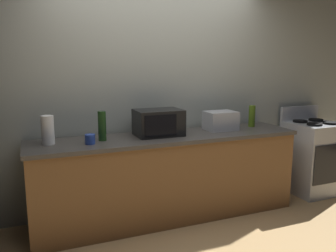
{
  "coord_description": "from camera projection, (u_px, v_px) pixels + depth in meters",
  "views": [
    {
      "loc": [
        -1.33,
        -2.87,
        1.65
      ],
      "look_at": [
        0.0,
        0.4,
        1.0
      ],
      "focal_mm": 36.99,
      "sensor_mm": 36.0,
      "label": 1
    }
  ],
  "objects": [
    {
      "name": "ground_plane",
      "position": [
        183.0,
        232.0,
        3.41
      ],
      "size": [
        8.0,
        8.0,
        0.0
      ],
      "primitive_type": "plane",
      "color": "tan"
    },
    {
      "name": "bottle_wine",
      "position": [
        102.0,
        126.0,
        3.35
      ],
      "size": [
        0.08,
        0.08,
        0.29
      ],
      "primitive_type": "cylinder",
      "color": "#1E3F19",
      "rests_on": "counter_run"
    },
    {
      "name": "microwave",
      "position": [
        158.0,
        122.0,
        3.59
      ],
      "size": [
        0.48,
        0.35,
        0.27
      ],
      "color": "black",
      "rests_on": "counter_run"
    },
    {
      "name": "counter_run",
      "position": [
        168.0,
        176.0,
        3.69
      ],
      "size": [
        2.84,
        0.64,
        0.9
      ],
      "color": "brown",
      "rests_on": "ground_plane"
    },
    {
      "name": "bottle_olive_oil",
      "position": [
        252.0,
        116.0,
        4.08
      ],
      "size": [
        0.08,
        0.08,
        0.25
      ],
      "primitive_type": "cylinder",
      "color": "#4C6B19",
      "rests_on": "counter_run"
    },
    {
      "name": "toaster_oven",
      "position": [
        220.0,
        121.0,
        3.89
      ],
      "size": [
        0.34,
        0.26,
        0.21
      ],
      "primitive_type": "cube",
      "color": "#B7BABF",
      "rests_on": "counter_run"
    },
    {
      "name": "mug_blue",
      "position": [
        90.0,
        139.0,
        3.22
      ],
      "size": [
        0.09,
        0.09,
        0.09
      ],
      "primitive_type": "cylinder",
      "color": "#2D4CB2",
      "rests_on": "counter_run"
    },
    {
      "name": "stove_range",
      "position": [
        313.0,
        157.0,
        4.43
      ],
      "size": [
        0.6,
        0.61,
        1.08
      ],
      "color": "#B7BABF",
      "rests_on": "ground_plane"
    },
    {
      "name": "paper_towel_roll",
      "position": [
        48.0,
        130.0,
        3.19
      ],
      "size": [
        0.12,
        0.12,
        0.27
      ],
      "primitive_type": "cylinder",
      "color": "white",
      "rests_on": "counter_run"
    },
    {
      "name": "back_wall",
      "position": [
        154.0,
        89.0,
        3.9
      ],
      "size": [
        6.4,
        0.1,
        2.7
      ],
      "primitive_type": "cube",
      "color": "#9EA399",
      "rests_on": "ground_plane"
    }
  ]
}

